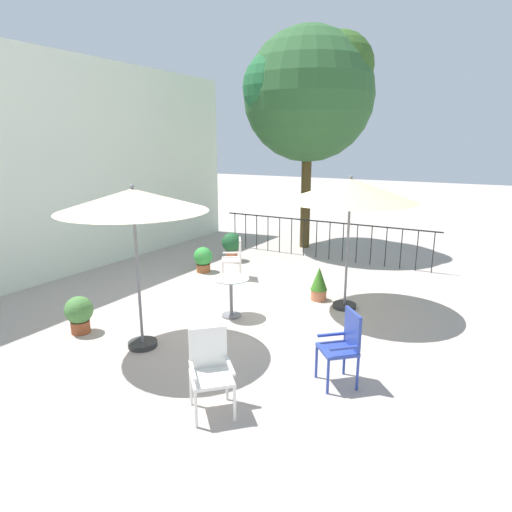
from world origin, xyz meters
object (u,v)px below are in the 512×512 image
Objects in this scene: patio_chair_2 at (235,256)px; shade_tree at (308,95)px; cafe_table_0 at (231,290)px; patio_chair_0 at (344,343)px; patio_umbrella_1 at (350,191)px; potted_plant_3 at (203,258)px; patio_chair_1 at (210,366)px; patio_umbrella_0 at (133,202)px; potted_plant_0 at (319,283)px; potted_plant_2 at (79,313)px; potted_plant_1 at (232,245)px.

shade_tree is at bearing -1.00° from patio_chair_2.
patio_chair_0 is (-1.20, -2.49, 0.07)m from cafe_table_0.
patio_umbrella_1 is 4.06× the size of potted_plant_3.
patio_umbrella_1 is at bearing -4.01° from patio_chair_1.
patio_umbrella_0 is at bearing 163.27° from cafe_table_0.
patio_chair_1 is 5.73m from potted_plant_3.
potted_plant_0 is (-4.17, -2.16, -3.95)m from shade_tree.
cafe_table_0 is at bearing -133.78° from potted_plant_3.
potted_plant_1 is at bearing 3.84° from potted_plant_2.
shade_tree reaches higher than potted_plant_1.
patio_chair_0 is at bearing -152.51° from shade_tree.
shade_tree is at bearing 4.68° from patio_umbrella_0.
shade_tree reaches higher than patio_umbrella_0.
patio_umbrella_1 reaches higher than patio_chair_1.
potted_plant_0 is at bearing -33.45° from cafe_table_0.
potted_plant_3 is (3.24, 4.61, -0.23)m from patio_chair_0.
potted_plant_3 is (0.61, 3.75, -1.87)m from patio_umbrella_1.
patio_umbrella_1 is 3.68× the size of potted_plant_0.
patio_umbrella_0 is 4.04× the size of potted_plant_3.
patio_chair_1 is (-2.52, -1.35, 0.05)m from cafe_table_0.
patio_chair_1 reaches higher than patio_chair_2.
patio_chair_2 is 1.49× the size of potted_plant_2.
shade_tree is 2.46× the size of patio_umbrella_0.
potted_plant_2 is (-5.09, -0.34, -0.09)m from potted_plant_1.
patio_chair_0 is at bearing -125.07° from potted_plant_3.
patio_umbrella_0 is 2.67× the size of patio_chair_2.
patio_umbrella_1 is 2.75m from cafe_table_0.
potted_plant_2 is (-7.57, 0.64, -3.95)m from shade_tree.
shade_tree is at bearing 11.06° from cafe_table_0.
cafe_table_0 is 0.73× the size of patio_chair_0.
patio_chair_1 is 1.44× the size of potted_plant_0.
potted_plant_0 is at bearing 4.36° from patio_chair_1.
patio_chair_0 is 1.74m from patio_chair_1.
patio_chair_1 reaches higher than potted_plant_0.
potted_plant_0 is 3.57m from potted_plant_1.
patio_chair_1 reaches higher than cafe_table_0.
potted_plant_1 reaches higher than potted_plant_0.
patio_chair_2 is 1.38× the size of potted_plant_0.
patio_umbrella_1 is at bearing -101.63° from patio_chair_2.
patio_chair_1 is at bearing -151.81° from cafe_table_0.
potted_plant_3 is (2.03, 2.12, -0.17)m from cafe_table_0.
cafe_table_0 is 2.55m from potted_plant_2.
patio_chair_1 reaches higher than potted_plant_2.
patio_chair_2 is 3.88m from potted_plant_2.
cafe_table_0 is at bearing -43.80° from potted_plant_2.
potted_plant_1 is (4.46, 4.59, -0.13)m from patio_chair_0.
potted_plant_2 is at bearing -174.64° from potted_plant_3.
patio_chair_0 is 1.06× the size of patio_chair_2.
shade_tree is 4.70m from potted_plant_1.
shade_tree is 9.40m from patio_chair_1.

